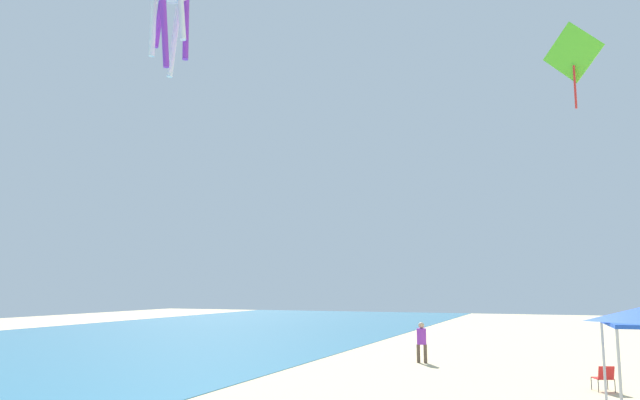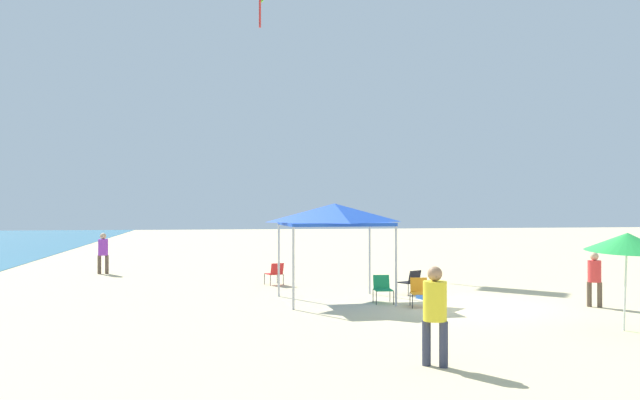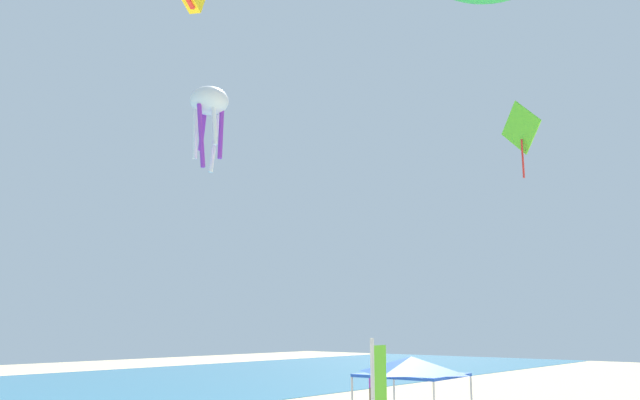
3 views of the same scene
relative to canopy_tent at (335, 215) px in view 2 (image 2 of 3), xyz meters
name	(u,v)px [view 2 (image 2 of 3)]	position (x,y,z in m)	size (l,w,h in m)	color
ground	(465,308)	(-1.65, -3.57, -2.69)	(120.00, 120.00, 0.10)	beige
canopy_tent	(335,215)	(0.00, 0.00, 0.00)	(3.03, 3.28, 2.99)	#B7B7BC
beach_umbrella	(627,242)	(-5.88, -5.94, -0.56)	(1.93, 1.92, 2.37)	silver
folding_chair_near_cooler	(275,272)	(4.35, 1.47, -2.17)	(0.77, 0.70, 0.82)	black
folding_chair_facing_ocean	(382,287)	(-0.55, -1.37, -2.17)	(0.65, 0.56, 0.82)	black
folding_chair_left_of_tent	(420,290)	(-1.42, -2.27, -2.17)	(0.69, 0.61, 0.82)	black
folding_chair_right_of_tent	(411,281)	(0.99, -2.69, -2.17)	(0.80, 0.75, 0.82)	black
cooler_box	(427,292)	(0.12, -2.98, -2.44)	(0.55, 0.70, 0.40)	blue
person_by_tent	(103,250)	(9.35, 8.39, -1.63)	(0.41, 0.46, 1.73)	brown
person_near_umbrella	(435,308)	(-8.49, -0.43, -1.57)	(0.44, 0.44, 1.84)	#33384C
person_beachcomber	(594,275)	(-2.26, -7.24, -1.72)	(0.38, 0.38, 1.58)	brown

